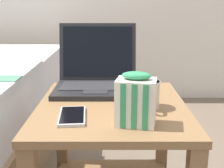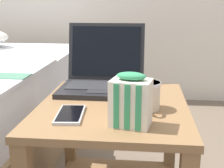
{
  "view_description": "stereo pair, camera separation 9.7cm",
  "coord_description": "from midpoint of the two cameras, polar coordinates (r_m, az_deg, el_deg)",
  "views": [
    {
      "loc": [
        0.0,
        -0.98,
        0.8
      ],
      "look_at": [
        0.0,
        -0.04,
        0.55
      ],
      "focal_mm": 50.0,
      "sensor_mm": 36.0,
      "label": 1
    },
    {
      "loc": [
        0.1,
        -0.97,
        0.8
      ],
      "look_at": [
        0.0,
        -0.04,
        0.55
      ],
      "focal_mm": 50.0,
      "sensor_mm": 36.0,
      "label": 2
    }
  ],
  "objects": [
    {
      "name": "cell_phone",
      "position": [
        0.93,
        -4.7,
        -5.61
      ],
      "size": [
        0.09,
        0.16,
        0.01
      ],
      "color": "#B7BABC",
      "rests_on": "bedside_table"
    },
    {
      "name": "snack_bag",
      "position": [
        0.84,
        6.76,
        -3.19
      ],
      "size": [
        0.12,
        0.1,
        0.15
      ],
      "color": "silver",
      "rests_on": "bedside_table"
    },
    {
      "name": "mug_front_left",
      "position": [
        0.98,
        9.18,
        -1.9
      ],
      "size": [
        0.09,
        0.13,
        0.09
      ],
      "color": "beige",
      "rests_on": "bedside_table"
    },
    {
      "name": "bedside_table",
      "position": [
        1.1,
        2.82,
        -12.18
      ],
      "size": [
        0.49,
        0.58,
        0.47
      ],
      "color": "olive",
      "rests_on": "ground_plane"
    },
    {
      "name": "laptop",
      "position": [
        1.21,
        0.68,
        1.45
      ],
      "size": [
        0.31,
        0.29,
        0.24
      ],
      "color": "black",
      "rests_on": "bedside_table"
    }
  ]
}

